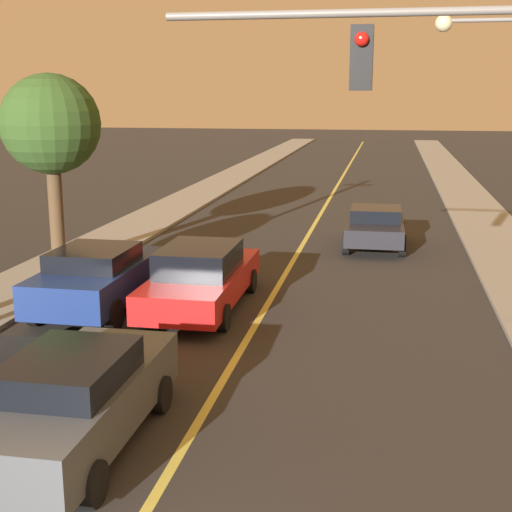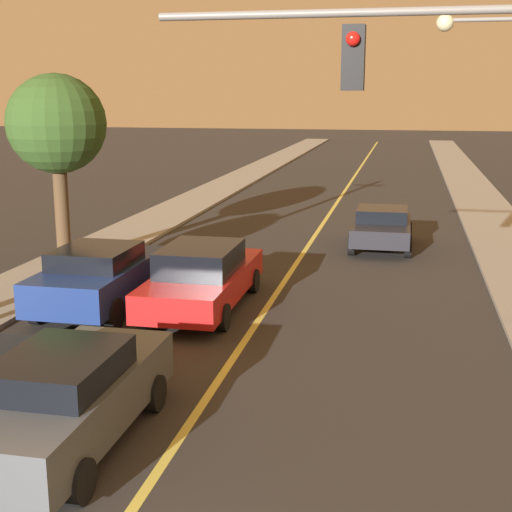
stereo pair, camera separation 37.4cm
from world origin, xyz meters
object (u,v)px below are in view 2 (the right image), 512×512
car_near_lane_front (67,397)px  traffic_signal_mast (491,138)px  car_near_lane_second (202,277)px  car_far_oncoming (382,227)px  streetlamp_right (509,126)px  car_outer_lane_second (99,276)px  tree_left_far (57,126)px

car_near_lane_front → traffic_signal_mast: size_ratio=0.70×
car_near_lane_front → car_near_lane_second: size_ratio=0.88×
car_far_oncoming → streetlamp_right: streetlamp_right is taller
car_near_lane_second → car_outer_lane_second: (-2.41, -0.59, 0.04)m
car_near_lane_front → car_near_lane_second: bearing=90.0°
car_outer_lane_second → car_far_oncoming: bearing=53.0°
car_far_oncoming → streetlamp_right: 9.24m
car_outer_lane_second → streetlamp_right: streetlamp_right is taller
car_near_lane_front → car_near_lane_second: (-0.00, 7.14, 0.01)m
car_outer_lane_second → traffic_signal_mast: traffic_signal_mast is taller
car_near_lane_second → traffic_signal_mast: traffic_signal_mast is taller
car_near_lane_second → car_far_oncoming: size_ratio=1.30×
car_near_lane_second → car_near_lane_front: bearing=-90.0°
car_far_oncoming → traffic_signal_mast: (1.86, -13.49, 3.80)m
car_near_lane_front → traffic_signal_mast: traffic_signal_mast is taller
car_near_lane_front → streetlamp_right: bearing=46.1°
car_outer_lane_second → streetlamp_right: size_ratio=0.67×
streetlamp_right → traffic_signal_mast: bearing=-99.7°
car_outer_lane_second → traffic_signal_mast: 10.34m
tree_left_far → car_outer_lane_second: bearing=-53.6°
car_near_lane_front → car_near_lane_second: 7.14m
car_near_lane_second → streetlamp_right: 7.72m
car_near_lane_second → tree_left_far: size_ratio=0.92×
traffic_signal_mast → streetlamp_right: bearing=80.3°
car_outer_lane_second → car_near_lane_front: bearing=-69.8°
car_far_oncoming → traffic_signal_mast: bearing=97.8°
traffic_signal_mast → tree_left_far: (-11.20, 8.99, -0.33)m
car_far_oncoming → traffic_signal_mast: size_ratio=0.61×
car_near_lane_front → car_near_lane_second: car_near_lane_second is taller
tree_left_far → car_near_lane_front: bearing=-63.1°
car_near_lane_front → streetlamp_right: streetlamp_right is taller
car_far_oncoming → streetlamp_right: (2.80, -7.97, 3.73)m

